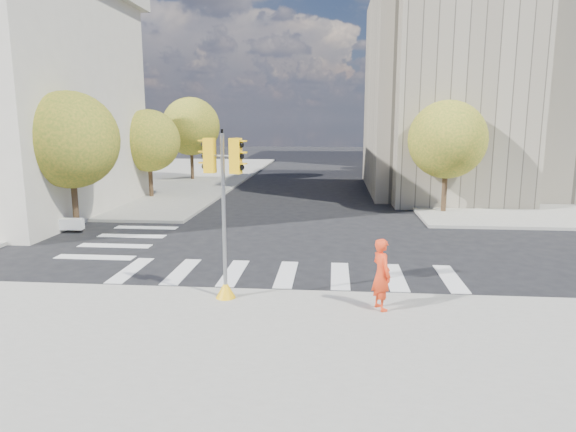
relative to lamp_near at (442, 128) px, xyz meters
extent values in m
plane|color=black|center=(-8.00, -14.00, -4.58)|extent=(160.00, 160.00, 0.00)
cube|color=gray|center=(12.00, 12.00, -4.50)|extent=(28.00, 40.00, 0.15)
cube|color=gray|center=(-28.00, 12.00, -4.50)|extent=(28.00, 40.00, 0.15)
cube|color=gray|center=(9.00, 6.00, 2.42)|extent=(26.00, 14.00, 14.00)
cube|color=gray|center=(1.00, 1.00, 2.42)|extent=(8.00, 8.00, 14.00)
cube|color=#9EA0A3|center=(14.00, 28.00, 10.42)|extent=(20.00, 18.00, 30.00)
cylinder|color=#382616|center=(-18.50, -10.00, -3.35)|extent=(0.28, 0.28, 2.45)
sphere|color=#48681D|center=(-18.50, -10.00, -0.37)|extent=(4.40, 4.40, 4.40)
cylinder|color=#382616|center=(-18.50, 0.00, -3.49)|extent=(0.28, 0.28, 2.17)
sphere|color=#48681D|center=(-18.50, 0.00, -0.81)|extent=(4.00, 4.00, 4.00)
cylinder|color=#382616|center=(-18.50, 10.00, -3.27)|extent=(0.28, 0.28, 2.62)
sphere|color=#48681D|center=(-18.50, 10.00, -0.03)|extent=(4.80, 4.80, 4.80)
cylinder|color=#382616|center=(-0.50, -4.00, -3.39)|extent=(0.28, 0.28, 2.38)
sphere|color=#48681D|center=(-0.50, -4.00, -0.52)|extent=(4.20, 4.20, 4.20)
cylinder|color=#382616|center=(-0.50, 8.00, -3.32)|extent=(0.28, 0.28, 2.52)
sphere|color=#48681D|center=(-0.50, 8.00, -0.22)|extent=(4.60, 4.60, 4.60)
cylinder|color=#382616|center=(-0.50, 20.00, -3.44)|extent=(0.28, 0.28, 2.27)
sphere|color=#48681D|center=(-0.50, 20.00, -0.70)|extent=(4.00, 4.00, 4.00)
cylinder|color=black|center=(0.00, 0.00, -0.43)|extent=(0.12, 0.12, 8.00)
cube|color=black|center=(0.00, 0.00, 3.57)|extent=(0.35, 0.18, 0.22)
cylinder|color=black|center=(0.00, 14.00, -0.43)|extent=(0.12, 0.12, 8.00)
cube|color=black|center=(0.00, 14.00, 3.57)|extent=(0.35, 0.18, 0.22)
cone|color=#FFB80D|center=(-9.57, -18.84, -4.18)|extent=(0.56, 0.56, 0.50)
cylinder|color=gray|center=(-9.57, -18.84, -2.12)|extent=(0.11, 0.11, 4.62)
cylinder|color=black|center=(-9.57, -18.84, 0.24)|extent=(0.07, 0.07, 0.12)
cylinder|color=gray|center=(-9.57, -18.84, -0.41)|extent=(0.89, 0.24, 0.06)
cube|color=#FFB80D|center=(-9.94, -18.76, -0.41)|extent=(0.34, 0.28, 0.95)
cube|color=#FFB80D|center=(-9.20, -18.91, -0.41)|extent=(0.34, 0.28, 0.95)
imported|color=#F13A16|center=(-5.27, -19.36, -3.46)|extent=(0.72, 0.83, 1.93)
cube|color=silver|center=(-21.00, -10.60, -4.18)|extent=(6.01, 0.84, 0.50)
camera|label=1|loc=(-6.58, -32.51, 0.56)|focal=32.00mm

